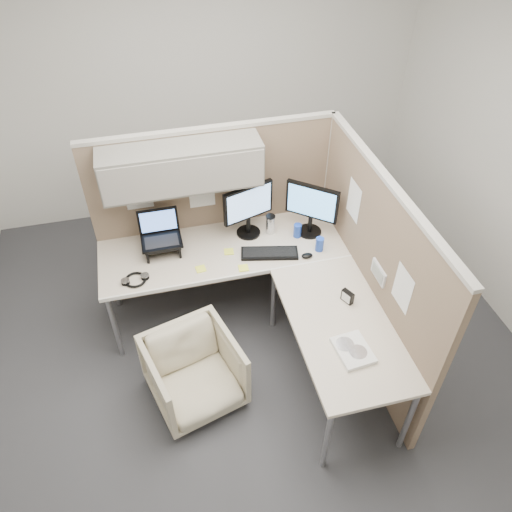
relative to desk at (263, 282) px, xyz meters
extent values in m
plane|color=#303135|center=(-0.12, -0.13, -0.69)|extent=(4.50, 4.50, 0.00)
cube|color=#806954|center=(-0.22, 0.77, 0.11)|extent=(2.00, 0.05, 1.60)
cube|color=#A8A399|center=(-0.22, 0.77, 0.93)|extent=(2.00, 0.06, 0.03)
cube|color=slate|center=(-0.47, 0.62, 0.73)|extent=(1.20, 0.34, 0.34)
cube|color=gray|center=(-0.47, 0.45, 0.73)|extent=(1.18, 0.01, 0.30)
plane|color=white|center=(-0.82, 0.75, 0.46)|extent=(0.26, 0.00, 0.26)
plane|color=white|center=(-0.32, 0.75, 0.39)|extent=(0.26, 0.00, 0.26)
cube|color=#806954|center=(0.78, -0.23, 0.11)|extent=(0.05, 2.00, 1.60)
cube|color=#A8A399|center=(0.78, -0.23, 0.93)|extent=(0.06, 2.00, 0.03)
cube|color=#A8A399|center=(0.78, 0.77, 0.11)|extent=(0.06, 0.06, 1.60)
cube|color=silver|center=(0.75, -0.38, 0.27)|extent=(0.02, 0.20, 0.12)
cube|color=gray|center=(0.73, -0.38, 0.27)|extent=(0.00, 0.16, 0.09)
plane|color=white|center=(0.75, 0.17, 0.51)|extent=(0.00, 0.26, 0.26)
plane|color=white|center=(0.75, -0.68, 0.41)|extent=(0.00, 0.26, 0.26)
cube|color=beige|center=(-0.22, 0.41, 0.03)|extent=(2.00, 0.68, 0.03)
cube|color=beige|center=(0.41, -0.58, 0.03)|extent=(0.68, 1.30, 0.03)
cube|color=white|center=(-0.22, 0.07, 0.03)|extent=(2.00, 0.02, 0.03)
cylinder|color=gray|center=(-1.17, 0.12, -0.34)|extent=(0.04, 0.04, 0.70)
cylinder|color=gray|center=(-1.17, 0.70, -0.34)|extent=(0.04, 0.04, 0.70)
cylinder|color=gray|center=(0.13, -1.18, -0.34)|extent=(0.04, 0.04, 0.70)
cylinder|color=gray|center=(0.71, -1.18, -0.34)|extent=(0.04, 0.04, 0.70)
cylinder|color=gray|center=(0.13, 0.12, -0.34)|extent=(0.04, 0.04, 0.70)
imported|color=beige|center=(-0.63, -0.41, -0.36)|extent=(0.76, 0.73, 0.65)
cylinder|color=black|center=(0.02, 0.55, 0.05)|extent=(0.20, 0.20, 0.02)
cylinder|color=black|center=(0.02, 0.55, 0.13)|extent=(0.04, 0.04, 0.15)
cube|color=black|center=(0.02, 0.55, 0.36)|extent=(0.43, 0.17, 0.30)
cube|color=#85AFE6|center=(0.02, 0.53, 0.36)|extent=(0.38, 0.13, 0.26)
cylinder|color=black|center=(0.52, 0.44, 0.05)|extent=(0.20, 0.20, 0.02)
cylinder|color=black|center=(0.52, 0.44, 0.13)|extent=(0.04, 0.04, 0.15)
cube|color=black|center=(0.52, 0.44, 0.36)|extent=(0.36, 0.31, 0.30)
cube|color=#5BADF8|center=(0.51, 0.42, 0.36)|extent=(0.31, 0.26, 0.26)
cube|color=black|center=(-0.71, 0.47, 0.15)|extent=(0.28, 0.22, 0.01)
cube|color=black|center=(-0.83, 0.47, 0.10)|extent=(0.02, 0.21, 0.11)
cube|color=black|center=(-0.58, 0.47, 0.10)|extent=(0.02, 0.21, 0.11)
cube|color=black|center=(-0.71, 0.47, 0.16)|extent=(0.32, 0.22, 0.02)
cube|color=black|center=(-0.71, 0.61, 0.27)|extent=(0.32, 0.05, 0.20)
cube|color=#598CF2|center=(-0.71, 0.60, 0.27)|extent=(0.28, 0.04, 0.17)
cube|color=black|center=(0.12, 0.25, 0.05)|extent=(0.48, 0.25, 0.02)
ellipsoid|color=black|center=(0.40, 0.14, 0.06)|extent=(0.09, 0.06, 0.03)
cylinder|color=silver|center=(0.20, 0.52, 0.12)|extent=(0.08, 0.08, 0.16)
cylinder|color=black|center=(0.20, 0.52, 0.21)|extent=(0.08, 0.08, 0.01)
cylinder|color=#1E3FA5|center=(0.52, 0.20, 0.10)|extent=(0.07, 0.07, 0.12)
cylinder|color=#1E3FA5|center=(0.40, 0.41, 0.10)|extent=(0.07, 0.07, 0.12)
cube|color=#F2F841|center=(-0.45, 0.21, 0.05)|extent=(0.08, 0.08, 0.01)
cube|color=#F2F841|center=(-0.12, 0.14, 0.05)|extent=(0.08, 0.08, 0.01)
cube|color=#F2F841|center=(-0.19, 0.35, 0.05)|extent=(0.09, 0.09, 0.01)
torus|color=black|center=(-0.95, 0.20, 0.05)|extent=(0.19, 0.19, 0.02)
cylinder|color=black|center=(-1.02, 0.19, 0.06)|extent=(0.06, 0.06, 0.03)
cylinder|color=black|center=(-0.87, 0.21, 0.06)|extent=(0.06, 0.06, 0.03)
cube|color=white|center=(0.40, -0.82, 0.06)|extent=(0.24, 0.29, 0.03)
cylinder|color=silver|center=(0.42, -0.85, 0.07)|extent=(0.12, 0.12, 0.00)
cylinder|color=silver|center=(0.36, -0.77, 0.08)|extent=(0.12, 0.12, 0.00)
cube|color=black|center=(0.53, -0.38, 0.09)|extent=(0.08, 0.10, 0.10)
cube|color=white|center=(0.51, -0.39, 0.09)|extent=(0.04, 0.07, 0.07)
camera|label=1|loc=(-0.71, -2.62, 2.71)|focal=35.00mm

